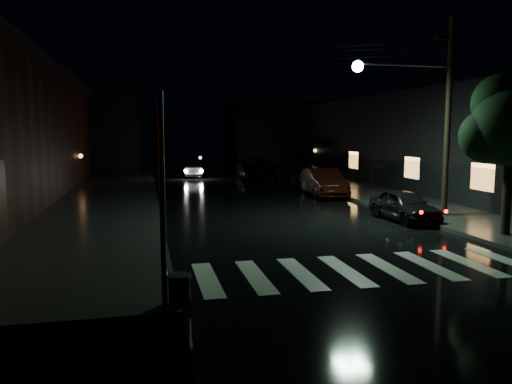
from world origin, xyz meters
TOP-DOWN VIEW (x-y plane):
  - ground at (0.00, 0.00)m, footprint 120.00×120.00m
  - sidewalk_left at (-5.00, 14.00)m, footprint 6.00×44.00m
  - sidewalk_right at (10.00, 14.00)m, footprint 4.00×44.00m
  - building_right at (17.00, 18.00)m, footprint 10.00×40.00m
  - building_far_left at (-10.00, 45.00)m, footprint 14.00×10.00m
  - building_far_right at (14.00, 45.00)m, footprint 14.00×10.00m
  - crosswalk at (3.00, 0.50)m, footprint 9.00×3.00m
  - signal_pole_corner at (-2.14, -1.46)m, footprint 0.68×0.61m
  - street_tree at (9.23, 3.14)m, footprint 3.10×2.90m
  - utility_pole at (8.83, 7.00)m, footprint 4.92×0.44m
  - parked_car_a at (7.60, 6.87)m, footprint 1.66×3.80m
  - parked_car_b at (7.13, 14.97)m, footprint 2.03×4.91m
  - parked_car_c at (7.60, 18.93)m, footprint 2.48×5.04m
  - parked_car_d at (5.86, 26.50)m, footprint 3.11×6.05m
  - oncoming_car at (1.25, 28.84)m, footprint 1.76×3.99m

SIDE VIEW (x-z plane):
  - ground at x=0.00m, z-range 0.00..0.00m
  - crosswalk at x=3.00m, z-range 0.00..0.01m
  - sidewalk_left at x=-5.00m, z-range 0.00..0.15m
  - sidewalk_right at x=10.00m, z-range 0.00..0.15m
  - parked_car_a at x=7.60m, z-range 0.00..1.27m
  - oncoming_car at x=1.25m, z-range 0.00..1.27m
  - parked_car_c at x=7.60m, z-range 0.00..1.41m
  - parked_car_b at x=7.13m, z-range 0.00..1.58m
  - parked_car_d at x=5.86m, z-range 0.00..1.63m
  - signal_pole_corner at x=-2.14m, z-range -0.56..3.64m
  - building_right at x=17.00m, z-range 0.00..6.00m
  - building_far_right at x=14.00m, z-range 0.00..7.00m
  - street_tree at x=9.23m, z-range 1.04..6.44m
  - building_far_left at x=-10.00m, z-range 0.00..8.00m
  - utility_pole at x=8.83m, z-range 0.60..8.60m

